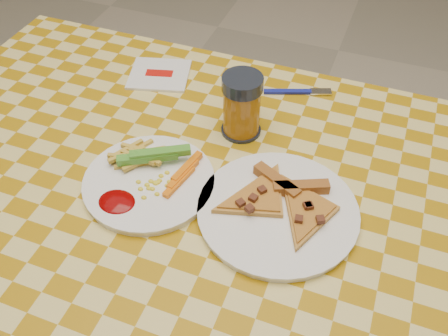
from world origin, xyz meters
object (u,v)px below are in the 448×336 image
at_px(plate_left, 149,183).
at_px(drink_glass, 242,106).
at_px(table, 204,227).
at_px(plate_right, 278,212).

distance_m(plate_left, drink_glass, 0.23).
relative_size(table, plate_right, 4.86).
xyz_separation_m(table, drink_glass, (0.00, 0.19, 0.14)).
bearing_deg(plate_right, table, -172.77).
bearing_deg(table, plate_left, 179.83).
bearing_deg(table, plate_right, 7.23).
relative_size(plate_left, plate_right, 0.86).
bearing_deg(plate_right, plate_left, -176.00).
height_order(plate_left, drink_glass, drink_glass).
xyz_separation_m(plate_left, plate_right, (0.23, 0.02, 0.00)).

